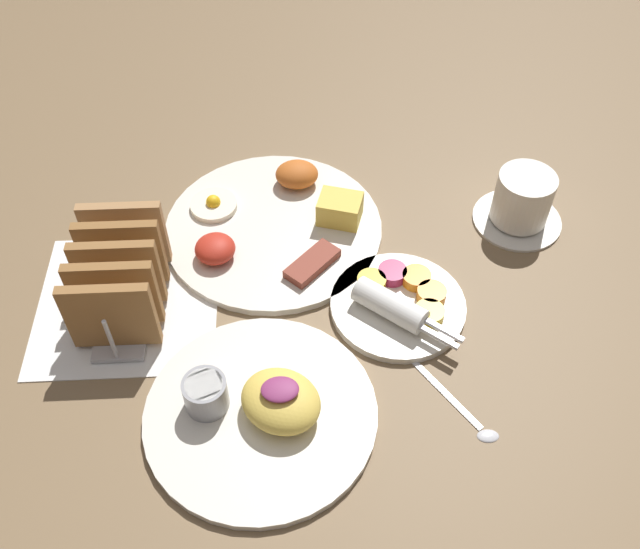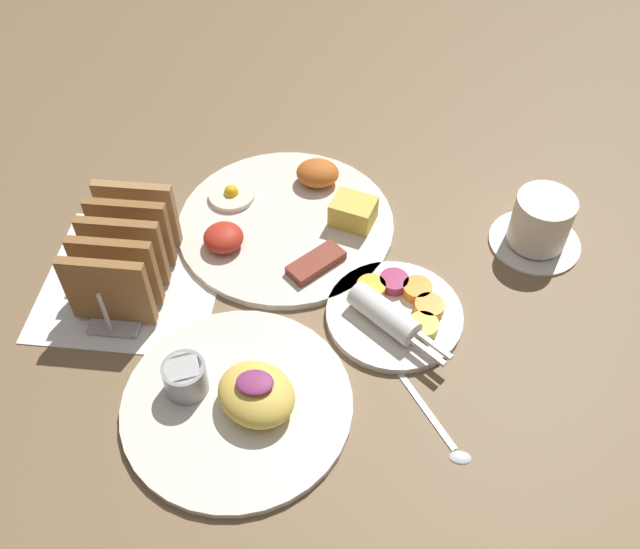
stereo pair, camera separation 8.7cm
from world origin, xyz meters
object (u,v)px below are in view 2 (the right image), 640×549
object	(u,v)px
plate_breakfast	(289,219)
toast_rack	(124,253)
plate_condiments	(395,311)
coffee_cup	(540,224)
plate_foreground	(237,399)

from	to	relation	value
plate_breakfast	toast_rack	distance (m)	0.22
plate_condiments	coffee_cup	xyz separation A→B (m)	(0.18, 0.14, 0.02)
plate_breakfast	plate_foreground	xyz separation A→B (m)	(-0.02, -0.28, 0.00)
plate_condiments	plate_breakfast	bearing A→B (deg)	135.82
toast_rack	plate_condiments	bearing A→B (deg)	-4.17
plate_foreground	toast_rack	distance (m)	0.24
coffee_cup	toast_rack	bearing A→B (deg)	-166.94
plate_breakfast	coffee_cup	size ratio (longest dim) A/B	2.42
plate_breakfast	coffee_cup	bearing A→B (deg)	-0.13
plate_foreground	coffee_cup	world-z (taller)	coffee_cup
plate_breakfast	plate_foreground	bearing A→B (deg)	-93.76
plate_foreground	coffee_cup	xyz separation A→B (m)	(0.35, 0.28, 0.02)
plate_breakfast	plate_condiments	xyz separation A→B (m)	(0.15, -0.14, 0.00)
plate_breakfast	plate_foreground	distance (m)	0.29
plate_condiments	plate_foreground	world-z (taller)	plate_foreground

